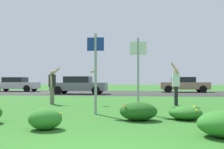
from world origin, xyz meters
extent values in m
plane|color=#2D6B23|center=(0.00, 10.26, 0.00)|extent=(120.00, 120.00, 0.00)
cube|color=#2D2D30|center=(0.00, 20.53, 0.00)|extent=(120.00, 9.78, 0.01)
cube|color=yellow|center=(0.00, 20.53, 0.01)|extent=(120.00, 0.16, 0.00)
ellipsoid|color=#2D7526|center=(1.95, 4.31, 0.19)|extent=(0.94, 1.00, 0.38)
sphere|color=yellow|center=(2.20, 4.33, 0.35)|extent=(0.08, 0.08, 0.08)
sphere|color=yellow|center=(2.19, 3.94, 0.30)|extent=(0.06, 0.06, 0.06)
sphere|color=yellow|center=(1.93, 4.11, 0.30)|extent=(0.08, 0.08, 0.08)
ellipsoid|color=#1E5619|center=(0.62, 3.97, 0.25)|extent=(1.04, 0.89, 0.50)
sphere|color=orange|center=(0.27, 3.70, 0.41)|extent=(0.06, 0.06, 0.06)
sphere|color=orange|center=(0.54, 3.84, 0.37)|extent=(0.09, 0.09, 0.09)
sphere|color=orange|center=(0.18, 3.92, 0.37)|extent=(0.06, 0.06, 0.06)
sphere|color=orange|center=(0.62, 4.21, 0.45)|extent=(0.09, 0.09, 0.09)
sphere|color=orange|center=(0.37, 4.11, 0.40)|extent=(0.05, 0.05, 0.05)
sphere|color=orange|center=(0.33, 4.00, 0.38)|extent=(0.07, 0.07, 0.07)
sphere|color=orange|center=(0.51, 3.81, 0.31)|extent=(0.06, 0.06, 0.06)
sphere|color=yellow|center=(2.28, 2.30, 0.30)|extent=(0.06, 0.06, 0.06)
sphere|color=yellow|center=(2.25, 1.80, 0.36)|extent=(0.09, 0.09, 0.09)
ellipsoid|color=#2D7526|center=(-1.45, 2.31, 0.24)|extent=(0.76, 0.74, 0.48)
sphere|color=gold|center=(-1.13, 2.43, 0.34)|extent=(0.06, 0.06, 0.06)
sphere|color=gold|center=(-1.51, 2.45, 0.47)|extent=(0.05, 0.05, 0.05)
sphere|color=gold|center=(-1.40, 2.23, 0.36)|extent=(0.05, 0.05, 0.05)
sphere|color=gold|center=(-1.63, 2.30, 0.32)|extent=(0.06, 0.06, 0.06)
cube|color=#93969B|center=(-0.81, 5.21, 1.33)|extent=(0.07, 0.10, 2.66)
cube|color=navy|center=(-0.81, 5.18, 2.31)|extent=(0.56, 0.03, 0.44)
cube|color=#93969B|center=(0.58, 5.57, 1.27)|extent=(0.07, 0.10, 2.55)
cube|color=silver|center=(0.58, 5.54, 2.20)|extent=(0.56, 0.03, 0.44)
cylinder|color=#232328|center=(-3.50, 8.68, 1.10)|extent=(0.34, 0.34, 0.58)
sphere|color=tan|center=(-3.50, 8.68, 1.49)|extent=(0.21, 0.21, 0.21)
cylinder|color=#726B5B|center=(-3.50, 8.76, 0.41)|extent=(0.14, 0.14, 0.81)
cylinder|color=#726B5B|center=(-3.50, 8.59, 0.41)|extent=(0.14, 0.14, 0.81)
cylinder|color=tan|center=(-3.42, 8.88, 1.53)|extent=(0.46, 0.09, 0.43)
cylinder|color=tan|center=(-3.48, 8.48, 1.08)|extent=(0.11, 0.09, 0.55)
cylinder|color=silver|center=(2.19, 8.67, 1.15)|extent=(0.34, 0.34, 0.60)
sphere|color=tan|center=(2.19, 8.67, 1.55)|extent=(0.21, 0.21, 0.21)
cylinder|color=black|center=(2.19, 8.58, 0.42)|extent=(0.14, 0.14, 0.85)
cylinder|color=black|center=(2.19, 8.75, 0.42)|extent=(0.14, 0.14, 0.85)
cylinder|color=tan|center=(2.13, 8.47, 1.64)|extent=(0.38, 0.09, 0.52)
cylinder|color=tan|center=(2.17, 8.86, 1.13)|extent=(0.11, 0.09, 0.57)
cylinder|color=orange|center=(-1.56, 8.71, 1.52)|extent=(0.28, 0.27, 0.08)
torus|color=orange|center=(-1.56, 8.71, 1.51)|extent=(0.28, 0.27, 0.08)
cube|color=#B7BABF|center=(-12.19, 22.73, 0.62)|extent=(4.50, 1.82, 0.66)
cube|color=black|center=(-12.29, 22.73, 1.19)|extent=(2.10, 1.64, 0.52)
cylinder|color=black|center=(-10.64, 23.62, 0.33)|extent=(0.66, 0.22, 0.66)
cylinder|color=black|center=(-10.64, 21.84, 0.33)|extent=(0.66, 0.22, 0.66)
cylinder|color=black|center=(-13.74, 23.62, 0.33)|extent=(0.66, 0.22, 0.66)
cube|color=slate|center=(-4.53, 18.33, 0.62)|extent=(4.50, 1.82, 0.66)
cube|color=black|center=(-4.63, 18.33, 1.19)|extent=(2.10, 1.64, 0.52)
cylinder|color=black|center=(-2.98, 19.22, 0.33)|extent=(0.66, 0.22, 0.66)
cylinder|color=black|center=(-2.98, 17.44, 0.33)|extent=(0.66, 0.22, 0.66)
cylinder|color=black|center=(-6.08, 19.22, 0.33)|extent=(0.66, 0.22, 0.66)
cylinder|color=black|center=(-6.08, 17.44, 0.33)|extent=(0.66, 0.22, 0.66)
cube|color=#937F60|center=(4.59, 22.73, 0.62)|extent=(4.50, 1.82, 0.66)
cube|color=black|center=(4.49, 22.73, 1.19)|extent=(2.10, 1.64, 0.52)
cylinder|color=black|center=(6.14, 23.62, 0.33)|extent=(0.66, 0.22, 0.66)
cylinder|color=black|center=(6.14, 21.84, 0.33)|extent=(0.66, 0.22, 0.66)
cylinder|color=black|center=(3.04, 23.62, 0.33)|extent=(0.66, 0.22, 0.66)
cylinder|color=black|center=(3.04, 21.84, 0.33)|extent=(0.66, 0.22, 0.66)
camera|label=1|loc=(0.77, -3.62, 1.10)|focal=43.50mm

